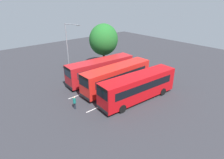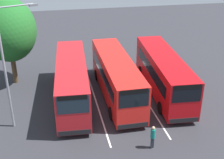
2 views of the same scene
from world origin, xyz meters
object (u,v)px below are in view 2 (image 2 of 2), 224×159
(bus_center_right, at_px, (163,73))
(street_lamp, at_px, (8,62))
(bus_center_left, at_px, (116,76))
(bus_far_left, at_px, (72,80))
(depot_tree, at_px, (8,30))
(pedestrian, at_px, (153,135))

(bus_center_right, distance_m, street_lamp, 12.95)
(street_lamp, bearing_deg, bus_center_left, -1.46)
(bus_far_left, distance_m, bus_center_right, 7.91)
(bus_center_left, height_order, depot_tree, depot_tree)
(bus_center_left, xyz_separation_m, depot_tree, (-4.66, -8.77, 3.22))
(depot_tree, bearing_deg, street_lamp, 5.17)
(bus_center_right, bearing_deg, depot_tree, -106.01)
(bus_far_left, height_order, street_lamp, street_lamp)
(bus_center_left, relative_size, bus_center_right, 0.99)
(bus_center_left, xyz_separation_m, street_lamp, (2.90, -8.09, 3.11))
(pedestrian, xyz_separation_m, street_lamp, (-4.54, -8.86, 4.02))
(pedestrian, relative_size, street_lamp, 0.19)
(bus_center_left, bearing_deg, bus_center_right, 88.61)
(bus_center_right, height_order, pedestrian, bus_center_right)
(bus_center_left, bearing_deg, bus_far_left, -89.80)
(bus_far_left, bearing_deg, depot_tree, -129.17)
(street_lamp, xyz_separation_m, depot_tree, (-7.56, -0.68, 0.11))
(bus_center_right, xyz_separation_m, pedestrian, (7.33, -3.39, -0.91))
(depot_tree, bearing_deg, bus_center_right, 69.77)
(bus_center_left, distance_m, street_lamp, 9.14)
(bus_far_left, bearing_deg, bus_center_left, 93.80)
(bus_center_right, relative_size, street_lamp, 1.30)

